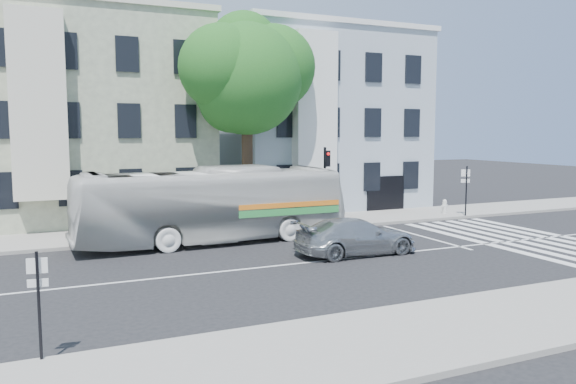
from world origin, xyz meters
TOP-DOWN VIEW (x-y plane):
  - ground at (0.00, 0.00)m, footprint 120.00×120.00m
  - sidewalk_far at (0.00, 8.00)m, footprint 80.00×4.00m
  - sidewalk_near at (0.00, -8.00)m, footprint 80.00×4.00m
  - building_left at (-7.00, 15.00)m, footprint 12.00×10.00m
  - building_right at (7.00, 15.00)m, footprint 12.00×10.00m
  - street_tree at (0.06, 8.74)m, footprint 7.30×5.90m
  - bus at (-2.82, 5.20)m, footprint 3.22×12.06m
  - sedan at (1.70, 0.53)m, footprint 2.09×5.03m
  - hedge at (-3.42, 6.80)m, footprint 8.35×3.42m
  - traffic_signal at (3.84, 7.20)m, footprint 0.43×0.53m
  - fire_hydrant at (11.75, 7.37)m, footprint 0.46×0.26m
  - near_sign_pole at (-9.85, -6.05)m, footprint 0.41×0.18m
  - far_sign_pole at (12.19, 6.14)m, footprint 0.48×0.25m

SIDE VIEW (x-z plane):
  - ground at x=0.00m, z-range 0.00..0.00m
  - sidewalk_far at x=0.00m, z-range 0.00..0.15m
  - sidewalk_near at x=0.00m, z-range 0.00..0.15m
  - hedge at x=-3.42m, z-range 0.15..0.85m
  - fire_hydrant at x=11.75m, z-range 0.16..0.97m
  - sedan at x=1.70m, z-range 0.00..1.45m
  - near_sign_pole at x=-9.85m, z-range 0.47..2.76m
  - bus at x=-2.82m, z-range 0.00..3.33m
  - far_sign_pole at x=12.19m, z-range 0.50..3.31m
  - traffic_signal at x=3.84m, z-range 0.59..4.67m
  - building_left at x=-7.00m, z-range 0.00..11.00m
  - building_right at x=7.00m, z-range 0.00..11.00m
  - street_tree at x=0.06m, z-range 2.28..13.38m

